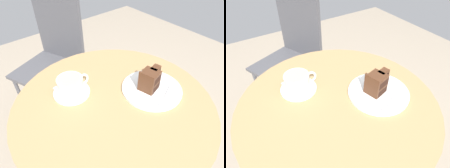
# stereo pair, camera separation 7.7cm
# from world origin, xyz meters

# --- Properties ---
(cafe_table) EXTENTS (0.76, 0.76, 0.72)m
(cafe_table) POSITION_xyz_m (0.00, 0.00, 0.60)
(cafe_table) COLOR #A37F51
(cafe_table) RESTS_ON ground
(saucer) EXTENTS (0.14, 0.14, 0.01)m
(saucer) POSITION_xyz_m (-0.10, 0.14, 0.73)
(saucer) COLOR white
(saucer) RESTS_ON cafe_table
(coffee_cup) EXTENTS (0.13, 0.10, 0.07)m
(coffee_cup) POSITION_xyz_m (-0.10, 0.14, 0.77)
(coffee_cup) COLOR white
(coffee_cup) RESTS_ON saucer
(teaspoon) EXTENTS (0.03, 0.11, 0.00)m
(teaspoon) POSITION_xyz_m (-0.14, 0.17, 0.73)
(teaspoon) COLOR #B7B7BC
(teaspoon) RESTS_ON saucer
(cake_plate) EXTENTS (0.24, 0.24, 0.01)m
(cake_plate) POSITION_xyz_m (0.16, -0.05, 0.73)
(cake_plate) COLOR white
(cake_plate) RESTS_ON cafe_table
(cake_slice) EXTENTS (0.11, 0.08, 0.09)m
(cake_slice) POSITION_xyz_m (0.15, -0.04, 0.77)
(cake_slice) COLOR black
(cake_slice) RESTS_ON cake_plate
(fork) EXTENTS (0.14, 0.07, 0.00)m
(fork) POSITION_xyz_m (0.15, -0.12, 0.74)
(fork) COLOR #B7B7BC
(fork) RESTS_ON cake_plate
(napkin) EXTENTS (0.17, 0.17, 0.00)m
(napkin) POSITION_xyz_m (0.18, -0.06, 0.72)
(napkin) COLOR beige
(napkin) RESTS_ON cafe_table
(cafe_chair) EXTENTS (0.50, 0.50, 0.93)m
(cafe_chair) POSITION_xyz_m (0.10, 0.74, 0.55)
(cafe_chair) COLOR #4C4C51
(cafe_chair) RESTS_ON ground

